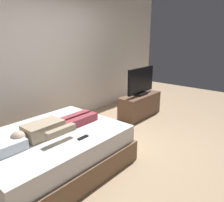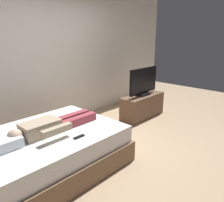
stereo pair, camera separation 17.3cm
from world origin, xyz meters
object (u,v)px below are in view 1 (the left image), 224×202
Objects in this scene: remote at (83,137)px; tv at (141,82)px; bed at (52,152)px; tv_stand at (140,106)px; pillow at (0,147)px; person at (53,127)px.

tv reaches higher than remote.
tv is at bearing 16.37° from remote.
remote is (0.18, -0.43, 0.29)m from bed.
tv is at bearing 5.63° from bed.
pillow is at bearing -175.51° from tv_stand.
person reaches higher than pillow.
tv is at bearing 6.31° from person.
bed is 0.36m from person.
person is 2.50m from tv_stand.
tv reaches higher than tv_stand.
remote is 2.41m from tv.
person is at bearing -173.69° from tv.
tv_stand is (2.48, 0.24, -0.01)m from bed.
bed is at bearing -174.37° from tv.
person is 1.15× the size of tv_stand.
bed is 0.72m from pillow.
tv is (3.12, 0.24, 0.18)m from pillow.
tv is (0.00, 0.00, 0.53)m from tv_stand.
bed is at bearing -174.37° from tv_stand.
tv is (2.30, 0.68, 0.24)m from remote.
bed is 3.97× the size of pillow.
pillow is 3.15m from tv_stand.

